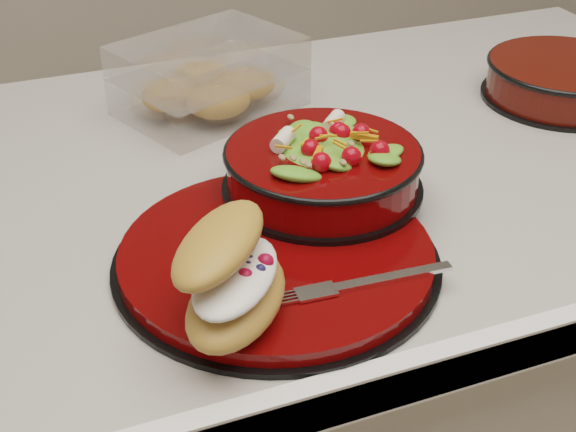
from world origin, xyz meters
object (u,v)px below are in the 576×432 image
object	(u,v)px
island_counter	(321,414)
fork	(369,282)
salad_bowl	(323,162)
croissant	(234,275)
dinner_plate	(277,256)
extra_bowl	(564,78)
pastry_box	(209,79)

from	to	relation	value
island_counter	fork	distance (m)	0.55
island_counter	salad_bowl	bearing A→B (deg)	-117.76
island_counter	fork	bearing A→B (deg)	-106.58
croissant	fork	xyz separation A→B (m)	(0.13, -0.00, -0.04)
dinner_plate	fork	xyz separation A→B (m)	(0.06, -0.08, 0.01)
extra_bowl	croissant	bearing A→B (deg)	-152.15
dinner_plate	fork	distance (m)	0.10
croissant	pastry_box	size ratio (longest dim) A/B	0.63
island_counter	extra_bowl	distance (m)	0.60
croissant	fork	world-z (taller)	croissant
island_counter	pastry_box	xyz separation A→B (m)	(-0.10, 0.18, 0.49)
fork	salad_bowl	bearing A→B (deg)	-5.35
salad_bowl	island_counter	bearing A→B (deg)	62.24
dinner_plate	salad_bowl	size ratio (longest dim) A/B	1.48
dinner_plate	fork	size ratio (longest dim) A/B	2.12
island_counter	fork	world-z (taller)	fork
croissant	salad_bowl	bearing A→B (deg)	-5.46
island_counter	extra_bowl	xyz separation A→B (m)	(0.37, 0.03, 0.48)
salad_bowl	pastry_box	size ratio (longest dim) A/B	0.82
fork	dinner_plate	bearing A→B (deg)	38.44
dinner_plate	salad_bowl	distance (m)	0.13
salad_bowl	fork	size ratio (longest dim) A/B	1.44
extra_bowl	pastry_box	bearing A→B (deg)	162.77
pastry_box	extra_bowl	world-z (taller)	pastry_box
dinner_plate	fork	world-z (taller)	fork
dinner_plate	croissant	bearing A→B (deg)	-131.21
salad_bowl	croissant	bearing A→B (deg)	-132.92
dinner_plate	salad_bowl	bearing A→B (deg)	45.61
fork	croissant	bearing A→B (deg)	91.26
dinner_plate	croissant	xyz separation A→B (m)	(-0.07, -0.08, 0.05)
salad_bowl	pastry_box	bearing A→B (deg)	98.32
pastry_box	salad_bowl	bearing A→B (deg)	-103.59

